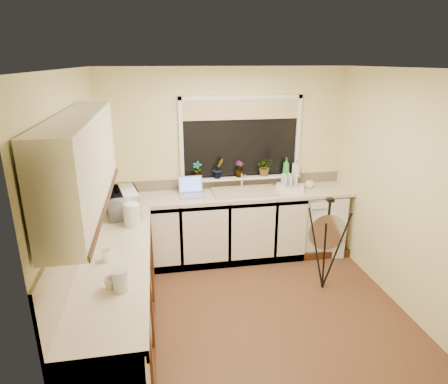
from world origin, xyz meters
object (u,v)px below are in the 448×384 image
(laptop, at_px, (191,190))
(microwave, at_px, (122,202))
(plant_a, at_px, (197,170))
(plant_b, at_px, (218,168))
(soap_bottle_green, at_px, (286,166))
(cup_back, at_px, (309,185))
(kettle, at_px, (132,215))
(plant_c, at_px, (239,169))
(glass_jug, at_px, (120,280))
(dish_rack, at_px, (290,188))
(tripod, at_px, (326,245))
(cup_left, at_px, (110,283))
(soap_bottle_clear, at_px, (296,166))
(plant_d, at_px, (265,167))
(washing_machine, at_px, (318,221))
(steel_jar, at_px, (106,256))

(laptop, relative_size, microwave, 0.62)
(plant_a, height_order, plant_b, plant_b)
(soap_bottle_green, bearing_deg, cup_back, -28.84)
(kettle, height_order, plant_c, plant_c)
(laptop, xyz_separation_m, glass_jug, (-0.72, -2.06, 0.02))
(plant_b, bearing_deg, glass_jug, -116.22)
(dish_rack, height_order, tripod, tripod)
(laptop, xyz_separation_m, plant_c, (0.66, 0.18, 0.20))
(cup_left, bearing_deg, soap_bottle_clear, 44.49)
(microwave, xyz_separation_m, plant_b, (1.18, 0.68, 0.14))
(plant_c, distance_m, soap_bottle_green, 0.64)
(laptop, relative_size, plant_d, 1.28)
(plant_b, relative_size, cup_left, 2.84)
(dish_rack, xyz_separation_m, plant_a, (-1.20, 0.21, 0.24))
(plant_a, xyz_separation_m, plant_c, (0.56, -0.01, -0.01))
(washing_machine, distance_m, plant_c, 1.32)
(glass_jug, xyz_separation_m, steel_jar, (-0.15, 0.47, -0.03))
(microwave, distance_m, soap_bottle_clear, 2.35)
(plant_c, bearing_deg, plant_b, -178.10)
(laptop, distance_m, soap_bottle_green, 1.32)
(laptop, height_order, soap_bottle_clear, soap_bottle_clear)
(cup_left, bearing_deg, plant_b, 61.72)
(washing_machine, xyz_separation_m, soap_bottle_green, (-0.43, 0.20, 0.75))
(steel_jar, xyz_separation_m, cup_left, (0.07, -0.43, -0.01))
(dish_rack, height_order, microwave, microwave)
(plant_b, bearing_deg, dish_rack, -11.97)
(steel_jar, bearing_deg, kettle, 75.72)
(glass_jug, distance_m, soap_bottle_green, 3.01)
(laptop, xyz_separation_m, cup_back, (1.58, 0.01, -0.01))
(washing_machine, distance_m, cup_back, 0.55)
(plant_d, xyz_separation_m, soap_bottle_clear, (0.43, 0.00, -0.01))
(microwave, bearing_deg, washing_machine, -91.22)
(laptop, relative_size, steel_jar, 3.06)
(dish_rack, relative_size, steel_jar, 3.61)
(kettle, bearing_deg, cup_left, -95.54)
(plant_a, distance_m, soap_bottle_green, 1.20)
(laptop, height_order, tripod, laptop)
(glass_jug, relative_size, microwave, 0.33)
(steel_jar, xyz_separation_m, soap_bottle_clear, (2.32, 1.77, 0.21))
(dish_rack, bearing_deg, plant_c, -175.64)
(kettle, height_order, soap_bottle_green, soap_bottle_green)
(plant_a, bearing_deg, cup_left, -112.28)
(kettle, distance_m, cup_left, 1.17)
(microwave, bearing_deg, plant_b, -71.96)
(plant_c, xyz_separation_m, plant_d, (0.35, 0.00, 0.01))
(plant_b, relative_size, plant_c, 1.21)
(tripod, bearing_deg, soap_bottle_green, 96.15)
(plant_a, relative_size, soap_bottle_clear, 1.09)
(washing_machine, height_order, cup_left, cup_left)
(microwave, relative_size, plant_d, 2.06)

